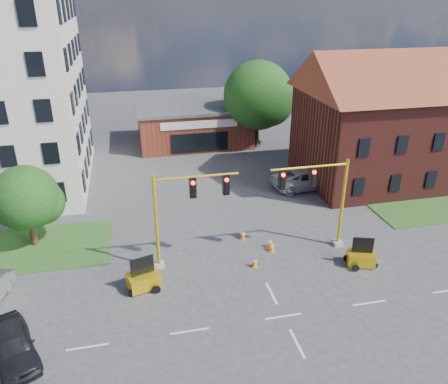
# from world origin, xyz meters

# --- Properties ---
(ground) EXTENTS (120.00, 120.00, 0.00)m
(ground) POSITION_xyz_m (0.00, 0.00, 0.00)
(ground) COLOR #404042
(ground) RESTS_ON ground
(lane_markings) EXTENTS (60.00, 36.00, 0.01)m
(lane_markings) POSITION_xyz_m (0.00, -3.00, 0.01)
(lane_markings) COLOR silver
(lane_markings) RESTS_ON ground
(brick_shop) EXTENTS (12.40, 8.40, 4.30)m
(brick_shop) POSITION_xyz_m (0.00, 29.98, 2.16)
(brick_shop) COLOR brown
(brick_shop) RESTS_ON ground
(townhouse_row) EXTENTS (21.00, 11.00, 11.50)m
(townhouse_row) POSITION_xyz_m (18.00, 16.00, 5.93)
(townhouse_row) COLOR #531D19
(townhouse_row) RESTS_ON ground
(tree_large) EXTENTS (7.65, 7.29, 9.32)m
(tree_large) POSITION_xyz_m (6.87, 27.08, 5.43)
(tree_large) COLOR #3C2316
(tree_large) RESTS_ON ground
(tree_nw_front) EXTENTS (4.46, 4.25, 5.66)m
(tree_nw_front) POSITION_xyz_m (-13.78, 10.58, 3.38)
(tree_nw_front) COLOR #3C2316
(tree_nw_front) RESTS_ON ground
(signal_mast_west) EXTENTS (5.30, 0.60, 6.20)m
(signal_mast_west) POSITION_xyz_m (-4.36, 6.00, 3.92)
(signal_mast_west) COLOR gray
(signal_mast_west) RESTS_ON ground
(signal_mast_east) EXTENTS (5.30, 0.60, 6.20)m
(signal_mast_east) POSITION_xyz_m (4.36, 6.00, 3.92)
(signal_mast_east) COLOR gray
(signal_mast_east) RESTS_ON ground
(trailer_west) EXTENTS (2.00, 1.62, 1.98)m
(trailer_west) POSITION_xyz_m (-7.06, 4.08, 0.62)
(trailer_west) COLOR yellow
(trailer_west) RESTS_ON ground
(trailer_east) EXTENTS (1.90, 1.56, 1.86)m
(trailer_east) POSITION_xyz_m (6.34, 3.50, 0.58)
(trailer_east) COLOR yellow
(trailer_east) RESTS_ON ground
(cone_a) EXTENTS (0.40, 0.40, 0.70)m
(cone_a) POSITION_xyz_m (-0.20, 4.74, 0.34)
(cone_a) COLOR orange
(cone_a) RESTS_ON ground
(cone_b) EXTENTS (0.40, 0.40, 0.70)m
(cone_b) POSITION_xyz_m (-0.07, 8.15, 0.34)
(cone_b) COLOR orange
(cone_b) RESTS_ON ground
(cone_c) EXTENTS (0.40, 0.40, 0.70)m
(cone_c) POSITION_xyz_m (1.43, 6.71, 0.34)
(cone_c) COLOR orange
(cone_c) RESTS_ON ground
(cone_d) EXTENTS (0.40, 0.40, 0.70)m
(cone_d) POSITION_xyz_m (1.41, 6.25, 0.34)
(cone_d) COLOR orange
(cone_d) RESTS_ON ground
(pickup_white) EXTENTS (6.17, 3.24, 1.66)m
(pickup_white) POSITION_xyz_m (7.56, 15.46, 0.83)
(pickup_white) COLOR silver
(pickup_white) RESTS_ON ground
(sedan_dark) EXTENTS (3.27, 4.74, 1.50)m
(sedan_dark) POSITION_xyz_m (-13.25, 0.09, 0.75)
(sedan_dark) COLOR black
(sedan_dark) RESTS_ON ground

